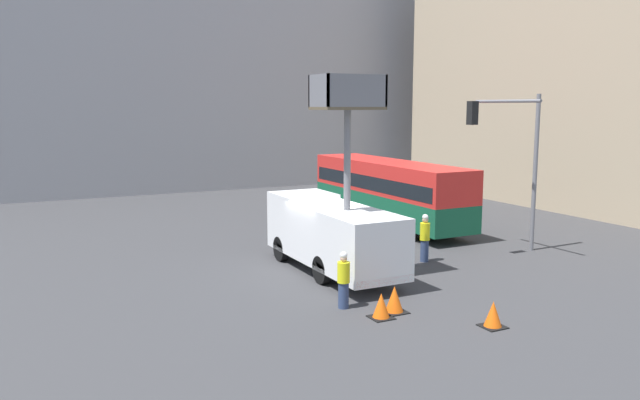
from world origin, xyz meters
name	(u,v)px	position (x,y,z in m)	size (l,w,h in m)	color
ground_plane	(323,271)	(0.00, 0.00, 0.00)	(120.00, 120.00, 0.00)	#38383A
building_backdrop_far	(153,53)	(0.00, 27.95, 9.85)	(44.00, 10.00, 19.71)	#9E9EA3
building_backdrop_side	(621,68)	(22.51, 5.58, 8.22)	(10.00, 28.00, 16.44)	tan
utility_truck	(332,230)	(0.15, -0.39, 1.59)	(2.23, 7.09, 7.03)	white
city_bus	(389,188)	(6.97, 6.44, 1.91)	(2.54, 11.10, 3.25)	#145638
traffic_light_pole	(515,147)	(8.12, -0.99, 4.38)	(3.72, 3.47, 6.50)	slate
road_worker_near_truck	(344,280)	(-1.40, -4.09, 0.86)	(0.38, 0.38, 1.74)	navy
road_worker_directing	(425,238)	(4.14, -0.54, 0.94)	(0.38, 0.38, 1.87)	navy
traffic_cone_near_truck	(493,315)	(1.48, -7.36, 0.34)	(0.64, 0.64, 0.73)	black
traffic_cone_mid_road	(381,306)	(-0.87, -5.35, 0.35)	(0.64, 0.64, 0.73)	black
traffic_cone_far_side	(394,300)	(-0.25, -5.09, 0.37)	(0.69, 0.69, 0.79)	black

